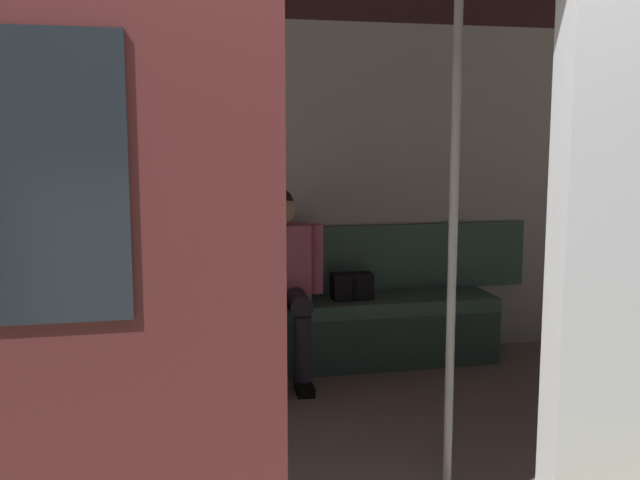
{
  "coord_description": "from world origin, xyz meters",
  "views": [
    {
      "loc": [
        0.79,
        2.09,
        1.49
      ],
      "look_at": [
        0.01,
        -1.36,
        1.0
      ],
      "focal_mm": 41.45,
      "sensor_mm": 36.0,
      "label": 1
    }
  ],
  "objects_px": {
    "train_car": "(316,121)",
    "book": "(219,302)",
    "grab_pole_door": "(273,243)",
    "person_seated": "(281,271)",
    "bench_seat": "(286,319)",
    "handbag": "(352,286)",
    "grab_pole_far": "(453,234)"
  },
  "relations": [
    {
      "from": "train_car",
      "to": "book",
      "type": "height_order",
      "value": "train_car"
    },
    {
      "from": "book",
      "to": "grab_pole_door",
      "type": "xyz_separation_m",
      "value": [
        -0.04,
        1.95,
        0.65
      ]
    },
    {
      "from": "train_car",
      "to": "person_seated",
      "type": "bearing_deg",
      "value": -90.61
    },
    {
      "from": "bench_seat",
      "to": "person_seated",
      "type": "xyz_separation_m",
      "value": [
        0.04,
        0.05,
        0.33
      ]
    },
    {
      "from": "grab_pole_door",
      "to": "book",
      "type": "bearing_deg",
      "value": -88.78
    },
    {
      "from": "person_seated",
      "to": "handbag",
      "type": "height_order",
      "value": "person_seated"
    },
    {
      "from": "bench_seat",
      "to": "person_seated",
      "type": "relative_size",
      "value": 2.39
    },
    {
      "from": "bench_seat",
      "to": "handbag",
      "type": "relative_size",
      "value": 10.79
    },
    {
      "from": "grab_pole_far",
      "to": "train_car",
      "type": "bearing_deg",
      "value": -56.2
    },
    {
      "from": "handbag",
      "to": "grab_pole_door",
      "type": "relative_size",
      "value": 0.12
    },
    {
      "from": "train_car",
      "to": "bench_seat",
      "type": "distance_m",
      "value": 1.67
    },
    {
      "from": "train_car",
      "to": "bench_seat",
      "type": "relative_size",
      "value": 2.28
    },
    {
      "from": "train_car",
      "to": "person_seated",
      "type": "relative_size",
      "value": 5.44
    },
    {
      "from": "person_seated",
      "to": "handbag",
      "type": "relative_size",
      "value": 4.52
    },
    {
      "from": "handbag",
      "to": "grab_pole_door",
      "type": "bearing_deg",
      "value": 66.78
    },
    {
      "from": "book",
      "to": "handbag",
      "type": "bearing_deg",
      "value": 173.22
    },
    {
      "from": "handbag",
      "to": "book",
      "type": "distance_m",
      "value": 0.86
    },
    {
      "from": "train_car",
      "to": "grab_pole_far",
      "type": "height_order",
      "value": "train_car"
    },
    {
      "from": "bench_seat",
      "to": "handbag",
      "type": "distance_m",
      "value": 0.48
    },
    {
      "from": "bench_seat",
      "to": "grab_pole_door",
      "type": "height_order",
      "value": "grab_pole_door"
    },
    {
      "from": "bench_seat",
      "to": "grab_pole_far",
      "type": "bearing_deg",
      "value": 101.89
    },
    {
      "from": "person_seated",
      "to": "bench_seat",
      "type": "bearing_deg",
      "value": -125.66
    },
    {
      "from": "train_car",
      "to": "grab_pole_far",
      "type": "distance_m",
      "value": 0.88
    },
    {
      "from": "train_car",
      "to": "grab_pole_door",
      "type": "xyz_separation_m",
      "value": [
        0.32,
        0.73,
        -0.45
      ]
    },
    {
      "from": "grab_pole_far",
      "to": "bench_seat",
      "type": "bearing_deg",
      "value": -78.11
    },
    {
      "from": "grab_pole_door",
      "to": "grab_pole_far",
      "type": "distance_m",
      "value": 0.75
    },
    {
      "from": "bench_seat",
      "to": "grab_pole_door",
      "type": "distance_m",
      "value": 2.06
    },
    {
      "from": "book",
      "to": "grab_pole_door",
      "type": "bearing_deg",
      "value": 87.87
    },
    {
      "from": "grab_pole_far",
      "to": "person_seated",
      "type": "bearing_deg",
      "value": -76.56
    },
    {
      "from": "grab_pole_door",
      "to": "train_car",
      "type": "bearing_deg",
      "value": -113.76
    },
    {
      "from": "train_car",
      "to": "grab_pole_far",
      "type": "relative_size",
      "value": 2.89
    },
    {
      "from": "book",
      "to": "grab_pole_door",
      "type": "relative_size",
      "value": 0.1
    }
  ]
}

